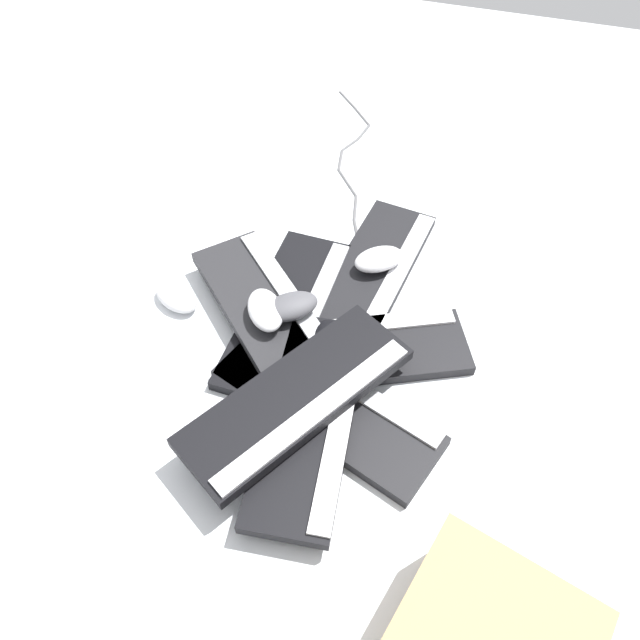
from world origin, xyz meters
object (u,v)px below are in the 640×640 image
object	(u,v)px
keyboard_2	(356,351)
mouse_0	(265,310)
mouse_2	(291,306)
keyboard_4	(311,418)
mouse_4	(379,259)
mouse_1	(177,296)
keyboard_0	(287,312)
keyboard_5	(268,312)
keyboard_6	(295,397)
keyboard_3	(373,273)
keyboard_1	(327,405)
mouse_3	(328,343)

from	to	relation	value
keyboard_2	mouse_0	bearing A→B (deg)	1.15
keyboard_2	mouse_2	xyz separation A→B (m)	(0.14, -0.02, 0.07)
keyboard_4	mouse_2	world-z (taller)	mouse_2
mouse_4	mouse_1	bearing A→B (deg)	168.25
keyboard_2	mouse_1	size ratio (longest dim) A/B	4.21
keyboard_0	mouse_0	xyz separation A→B (m)	(0.02, 0.06, 0.07)
keyboard_5	mouse_0	world-z (taller)	mouse_0
mouse_1	keyboard_6	bearing A→B (deg)	-3.90
keyboard_0	keyboard_3	xyz separation A→B (m)	(-0.14, -0.16, 0.00)
keyboard_2	keyboard_5	bearing A→B (deg)	-6.12
keyboard_4	mouse_4	bearing A→B (deg)	-93.30
keyboard_1	mouse_4	distance (m)	0.36
keyboard_0	mouse_3	bearing A→B (deg)	145.18
keyboard_0	keyboard_2	xyz separation A→B (m)	(-0.16, 0.06, 0.00)
keyboard_6	mouse_2	world-z (taller)	mouse_2
keyboard_2	keyboard_4	distance (m)	0.19
keyboard_0	keyboard_6	bearing A→B (deg)	112.75
mouse_4	mouse_2	bearing A→B (deg)	-161.51
keyboard_3	mouse_3	bearing A→B (deg)	82.37
mouse_4	keyboard_5	bearing A→B (deg)	-170.61
keyboard_0	mouse_0	size ratio (longest dim) A/B	4.04
keyboard_4	mouse_1	distance (m)	0.42
keyboard_6	mouse_0	size ratio (longest dim) A/B	4.13
keyboard_3	mouse_2	xyz separation A→B (m)	(0.12, 0.19, 0.07)
mouse_2	keyboard_3	bearing A→B (deg)	18.95
mouse_0	mouse_2	distance (m)	0.05
keyboard_4	mouse_1	bearing A→B (deg)	-29.99
mouse_3	mouse_1	bearing A→B (deg)	-118.71
keyboard_3	mouse_0	xyz separation A→B (m)	(0.17, 0.22, 0.07)
mouse_1	mouse_3	size ratio (longest dim) A/B	1.00
keyboard_2	mouse_3	world-z (taller)	mouse_3
mouse_0	mouse_1	world-z (taller)	mouse_0
keyboard_1	mouse_3	xyz separation A→B (m)	(0.03, -0.11, 0.04)
keyboard_1	keyboard_3	bearing A→B (deg)	-89.96
keyboard_5	mouse_2	size ratio (longest dim) A/B	3.81
keyboard_2	keyboard_4	world-z (taller)	keyboard_4
mouse_3	keyboard_1	bearing A→B (deg)	-5.64
keyboard_6	keyboard_0	bearing A→B (deg)	-67.25
keyboard_4	keyboard_5	size ratio (longest dim) A/B	1.08
keyboard_4	mouse_0	size ratio (longest dim) A/B	4.12
keyboard_0	keyboard_1	xyz separation A→B (m)	(-0.14, 0.19, 0.00)
keyboard_3	mouse_4	xyz separation A→B (m)	(-0.01, -0.01, 0.04)
keyboard_1	keyboard_6	bearing A→B (deg)	34.76
keyboard_4	mouse_4	world-z (taller)	mouse_4
keyboard_1	mouse_2	xyz separation A→B (m)	(0.12, -0.16, 0.07)
keyboard_1	keyboard_3	xyz separation A→B (m)	(0.00, -0.35, 0.00)
keyboard_4	keyboard_5	distance (m)	0.26
keyboard_6	mouse_3	bearing A→B (deg)	-96.73
mouse_4	keyboard_2	bearing A→B (deg)	-126.41
keyboard_2	mouse_1	bearing A→B (deg)	-3.28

